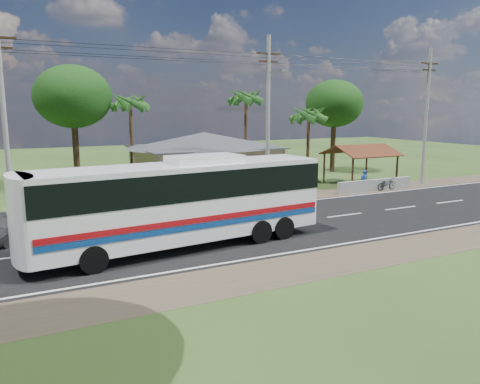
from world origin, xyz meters
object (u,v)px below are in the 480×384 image
object	(u,v)px
coach_bus	(184,196)
person	(364,181)
small_car	(2,227)
motorcycle	(387,184)
waiting_shed	(361,152)

from	to	relation	value
coach_bus	person	xyz separation A→B (m)	(17.13, 7.52, -1.53)
small_car	person	bearing A→B (deg)	30.55
coach_bus	small_car	distance (m)	9.07
motorcycle	person	bearing A→B (deg)	77.49
person	waiting_shed	bearing A→B (deg)	-127.17
motorcycle	small_car	distance (m)	26.64
coach_bus	person	size ratio (longest dim) A/B	8.09
coach_bus	waiting_shed	bearing A→B (deg)	23.01
coach_bus	motorcycle	xyz separation A→B (m)	(19.15, 7.23, -1.86)
waiting_shed	small_car	distance (m)	27.14
coach_bus	person	distance (m)	18.77
person	small_car	bearing A→B (deg)	4.70
motorcycle	person	size ratio (longest dim) A/B	1.15
waiting_shed	small_car	bearing A→B (deg)	-168.64
person	motorcycle	bearing A→B (deg)	170.67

